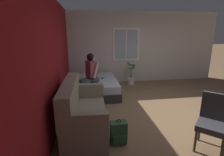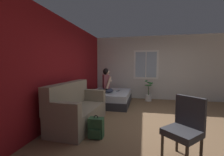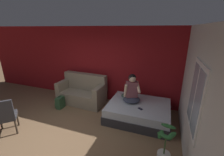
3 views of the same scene
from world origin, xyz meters
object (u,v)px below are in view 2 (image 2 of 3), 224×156
Objects in this scene: throw_pillow at (100,91)px; bed at (110,98)px; cell_phone at (118,91)px; person_seated at (107,83)px; couch at (76,109)px; backpack at (96,128)px; potted_plant at (148,94)px; side_chair at (185,126)px.

bed is at bearing -35.32° from throw_pillow.
throw_pillow is 0.73m from cell_phone.
person_seated is 0.60m from cell_phone.
bed is 2.17m from couch.
couch is 1.96m from person_seated.
person_seated is 1.91× the size of backpack.
person_seated is 1.90m from potted_plant.
potted_plant is at bearing 6.27° from side_chair.
cell_phone reaches higher than backpack.
side_chair is at bearing -145.48° from person_seated.
bed is 1.06× the size of couch.
couch is at bearing 52.38° from backpack.
couch is at bearing 148.38° from potted_plant.
side_chair is at bearing -104.67° from backpack.
couch is 3.43m from potted_plant.
person_seated is at bearing -8.58° from couch.
side_chair is 2.14× the size of backpack.
person_seated is 1.82× the size of throw_pillow.
bed is at bearing -16.84° from person_seated.
potted_plant is at bearing -55.66° from throw_pillow.
bed is 3.59m from side_chair.
side_chair is 3.41m from throw_pillow.
throw_pillow is at bearing -108.95° from cell_phone.
cell_phone is at bearing -48.66° from throw_pillow.
bed is at bearing -131.23° from cell_phone.
cell_phone is at bearing -70.94° from bed.
cell_phone is at bearing 0.61° from backpack.
couch is 3.79× the size of backpack.
side_chair is at bearing -33.59° from cell_phone.
bed is 3.83× the size of throw_pillow.
backpack is 0.54× the size of potted_plant.
person_seated is at bearing 163.16° from bed.
potted_plant is (3.83, 0.42, -0.23)m from side_chair.
bed is 0.65m from person_seated.
backpack is (-0.51, -0.66, -0.20)m from couch.
side_chair reaches higher than cell_phone.
side_chair reaches higher than potted_plant.
couch is at bearing 171.42° from person_seated.
person_seated is (2.81, 1.93, 0.30)m from side_chair.
side_chair reaches higher than bed.
couch is 0.86m from backpack.
backpack is at bearing 161.70° from potted_plant.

